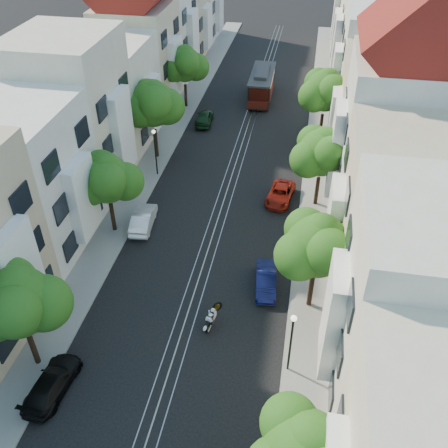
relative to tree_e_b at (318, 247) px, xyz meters
The scene contains 25 objects.
ground 20.91m from the tree_e_b, 110.89° to the left, with size 200.00×200.00×0.00m, color black.
sidewalk_east 19.59m from the tree_e_b, 90.03° to the left, with size 2.50×80.00×0.12m, color gray.
sidewalk_west 24.38m from the tree_e_b, 127.33° to the left, with size 2.50×80.00×0.12m, color gray.
rail_left 21.10m from the tree_e_b, 112.32° to the left, with size 0.06×80.00×0.02m, color gray.
rail_slot 20.90m from the tree_e_b, 110.89° to the left, with size 0.06×80.00×0.02m, color gray.
rail_right 20.72m from the tree_e_b, 109.43° to the left, with size 0.06×80.00×0.02m, color gray.
lane_line 20.91m from the tree_e_b, 110.89° to the left, with size 0.08×80.00×0.01m, color tan.
townhouses_east 19.50m from the tree_e_b, 76.32° to the left, with size 7.75×72.00×12.00m.
townhouses_west 26.92m from the tree_e_b, 135.29° to the left, with size 7.75×72.00×11.76m.
tree_e_b is the anchor object (origin of this frame).
tree_e_c 11.00m from the tree_e_b, 90.00° to the left, with size 4.84×3.99×6.52m.
tree_e_d 22.00m from the tree_e_b, 90.00° to the left, with size 5.01×4.16×6.85m.
tree_w_a 16.01m from the tree_e_b, 154.08° to the right, with size 4.93×4.08×6.68m.
tree_w_b 15.25m from the tree_e_b, 160.85° to the left, with size 4.72×3.87×6.27m.
tree_w_c 21.53m from the tree_e_b, 131.99° to the left, with size 5.13×4.28×7.09m.
tree_w_d 30.60m from the tree_e_b, 118.07° to the left, with size 4.84×3.99×6.52m.
lamp_east 5.41m from the tree_e_b, 100.93° to the right, with size 0.32×0.32×4.16m.
lamp_west 18.90m from the tree_e_b, 136.15° to the left, with size 0.32×0.32×4.16m.
sportbike_rider 7.36m from the tree_e_b, 154.69° to the right, with size 0.83×1.72×1.39m.
cable_car 31.58m from the tree_e_b, 102.42° to the left, with size 2.50×7.70×2.95m.
parked_car_e_mid 5.15m from the tree_e_b, 158.42° to the left, with size 1.27×3.64×1.20m, color #0C103F.
parked_car_e_far 12.25m from the tree_e_b, 104.39° to the left, with size 1.85×4.01×1.11m, color maroon.
parked_car_w_near 15.92m from the tree_e_b, 146.78° to the right, with size 1.67×4.11×1.19m, color black.
parked_car_w_mid 14.43m from the tree_e_b, 154.72° to the left, with size 1.39×3.99×1.31m, color white.
parked_car_w_far 26.50m from the tree_e_b, 116.45° to the left, with size 1.57×3.90×1.33m, color black.
Camera 1 is at (5.91, -13.00, 22.74)m, focal length 40.00 mm.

